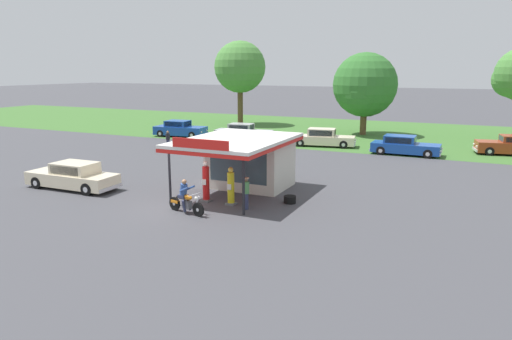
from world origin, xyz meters
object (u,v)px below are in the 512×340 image
gas_pump_offside (231,188)px  motorcycle_with_rider (185,199)px  parked_car_back_row_right (323,138)px  spare_tire_stack (290,200)px  parked_car_back_row_far_right (180,129)px  parked_car_back_row_far_left (404,146)px  parked_car_back_row_centre (243,133)px  featured_classic_sedan (73,177)px  gas_pump_nearside (206,183)px  bystander_admiring_sedan (168,139)px  bystander_leaning_by_kiosk (246,192)px

gas_pump_offside → motorcycle_with_rider: (-1.22, -2.10, -0.19)m
parked_car_back_row_right → spare_tire_stack: 17.58m
parked_car_back_row_far_right → parked_car_back_row_right: size_ratio=0.94×
parked_car_back_row_far_left → parked_car_back_row_centre: 14.65m
parked_car_back_row_far_right → parked_car_back_row_centre: (6.52, 0.72, -0.04)m
gas_pump_offside → featured_classic_sedan: 9.34m
gas_pump_nearside → parked_car_back_row_far_right: gas_pump_nearside is taller
gas_pump_nearside → parked_car_back_row_far_left: 18.83m
parked_car_back_row_centre → bystander_admiring_sedan: bystander_admiring_sedan is taller
motorcycle_with_rider → spare_tire_stack: (3.72, 3.53, -0.47)m
parked_car_back_row_far_right → spare_tire_stack: bearing=-43.4°
gas_pump_offside → motorcycle_with_rider: size_ratio=0.87×
gas_pump_nearside → motorcycle_with_rider: bearing=-85.2°
gas_pump_nearside → spare_tire_stack: gas_pump_nearside is taller
parked_car_back_row_far_left → gas_pump_nearside: bearing=-112.2°
parked_car_back_row_far_right → spare_tire_stack: size_ratio=8.89×
parked_car_back_row_far_left → parked_car_back_row_far_right: bearing=177.5°
featured_classic_sedan → gas_pump_offside: bearing=5.8°
spare_tire_stack → bystander_admiring_sedan: bearing=144.4°
parked_car_back_row_centre → spare_tire_stack: bearing=-57.2°
motorcycle_with_rider → bystander_leaning_by_kiosk: 2.80m
gas_pump_nearside → gas_pump_offside: size_ratio=1.09×
parked_car_back_row_far_left → parked_car_back_row_centre: parked_car_back_row_centre is taller
featured_classic_sedan → bystander_leaning_by_kiosk: (10.28, 0.57, 0.14)m
parked_car_back_row_far_left → bystander_leaning_by_kiosk: bearing=-104.9°
gas_pump_offside → gas_pump_nearside: bearing=180.0°
motorcycle_with_rider → featured_classic_sedan: size_ratio=0.39×
featured_classic_sedan → bystander_admiring_sedan: size_ratio=3.66×
parked_car_back_row_far_right → gas_pump_nearside: bearing=-52.7°
parked_car_back_row_far_right → bystander_admiring_sedan: size_ratio=3.57×
gas_pump_offside → motorcycle_with_rider: gas_pump_offside is taller
gas_pump_offside → parked_car_back_row_right: 18.66m
motorcycle_with_rider → parked_car_back_row_far_left: (6.94, 19.53, 0.02)m
motorcycle_with_rider → parked_car_back_row_right: bearing=89.7°
featured_classic_sedan → bystander_leaning_by_kiosk: bystander_leaning_by_kiosk is taller
parked_car_back_row_centre → bystander_admiring_sedan: size_ratio=3.79×
motorcycle_with_rider → bystander_leaning_by_kiosk: motorcycle_with_rider is taller
parked_car_back_row_right → spare_tire_stack: size_ratio=9.47×
bystander_leaning_by_kiosk → motorcycle_with_rider: bearing=-142.0°
gas_pump_nearside → bystander_leaning_by_kiosk: 2.41m
parked_car_back_row_far_right → bystander_admiring_sedan: parked_car_back_row_far_right is taller
parked_car_back_row_far_right → bystander_admiring_sedan: 7.10m
parked_car_back_row_far_right → spare_tire_stack: (17.87, -16.91, -0.53)m
gas_pump_nearside → spare_tire_stack: 4.22m
parked_car_back_row_far_right → parked_car_back_row_right: bearing=1.2°
bystander_leaning_by_kiosk → bystander_admiring_sedan: bearing=136.9°
gas_pump_nearside → bystander_admiring_sedan: (-10.82, 11.97, -0.15)m
gas_pump_offside → parked_car_back_row_right: (-1.11, 18.63, -0.16)m
parked_car_back_row_far_right → bystander_leaning_by_kiosk: (16.35, -18.72, 0.10)m
gas_pump_nearside → parked_car_back_row_right: gas_pump_nearside is taller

